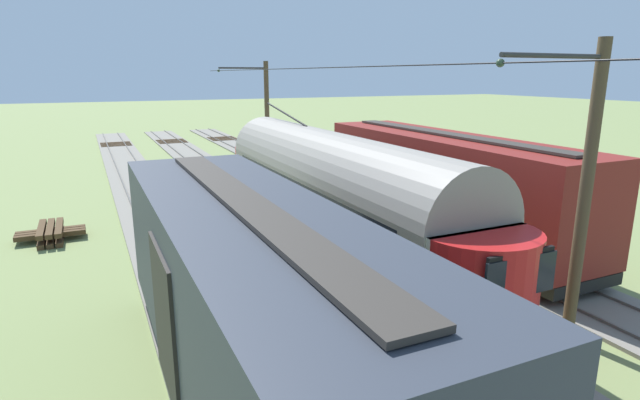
% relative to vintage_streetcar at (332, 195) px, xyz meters
% --- Properties ---
extents(ground_plane, '(220.00, 220.00, 0.00)m').
position_rel_vintage_streetcar_xyz_m(ground_plane, '(0.00, -2.78, -2.25)').
color(ground_plane, olive).
extents(track_streetcar_siding, '(2.80, 80.00, 0.18)m').
position_rel_vintage_streetcar_xyz_m(track_streetcar_siding, '(-4.80, -3.10, -2.20)').
color(track_streetcar_siding, slate).
rests_on(track_streetcar_siding, ground).
extents(track_adjacent_siding, '(2.80, 80.00, 0.18)m').
position_rel_vintage_streetcar_xyz_m(track_adjacent_siding, '(0.00, -3.10, -2.20)').
color(track_adjacent_siding, slate).
rests_on(track_adjacent_siding, ground).
extents(track_third_siding, '(2.80, 80.00, 0.18)m').
position_rel_vintage_streetcar_xyz_m(track_third_siding, '(4.80, -3.10, -2.20)').
color(track_third_siding, slate).
rests_on(track_third_siding, ground).
extents(vintage_streetcar, '(2.65, 16.27, 4.76)m').
position_rel_vintage_streetcar_xyz_m(vintage_streetcar, '(0.00, 0.00, 0.00)').
color(vintage_streetcar, red).
rests_on(vintage_streetcar, ground).
extents(boxcar_adjacent, '(2.96, 11.17, 3.85)m').
position_rel_vintage_streetcar_xyz_m(boxcar_adjacent, '(4.80, 6.38, -0.09)').
color(boxcar_adjacent, '#2D333D').
rests_on(boxcar_adjacent, ground).
extents(coach_far_siding, '(2.96, 12.61, 3.85)m').
position_rel_vintage_streetcar_xyz_m(coach_far_siding, '(-4.79, -0.28, -0.09)').
color(coach_far_siding, maroon).
rests_on(coach_far_siding, ground).
extents(catenary_pole_foreground, '(3.02, 0.28, 6.85)m').
position_rel_vintage_streetcar_xyz_m(catenary_pole_foreground, '(-2.71, -14.50, 1.34)').
color(catenary_pole_foreground, '#4C3D28').
rests_on(catenary_pole_foreground, ground).
extents(catenary_pole_mid_near, '(3.02, 0.28, 6.85)m').
position_rel_vintage_streetcar_xyz_m(catenary_pole_mid_near, '(-2.71, 7.04, 1.34)').
color(catenary_pole_mid_near, '#4C3D28').
rests_on(catenary_pole_mid_near, ground).
extents(overhead_wire_run, '(2.81, 47.07, 0.18)m').
position_rel_vintage_streetcar_xyz_m(overhead_wire_run, '(-0.05, 6.25, 4.05)').
color(overhead_wire_run, black).
rests_on(overhead_wire_run, ground).
extents(switch_stand, '(0.50, 0.30, 1.24)m').
position_rel_vintage_streetcar_xyz_m(switch_stand, '(-6.57, -14.92, -1.55)').
color(switch_stand, black).
rests_on(switch_stand, ground).
extents(spare_tie_stack, '(2.40, 2.40, 0.54)m').
position_rel_vintage_streetcar_xyz_m(spare_tie_stack, '(8.72, -6.38, -1.98)').
color(spare_tie_stack, '#47331E').
rests_on(spare_tie_stack, ground).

